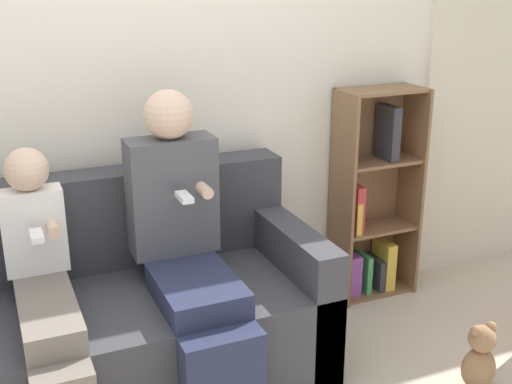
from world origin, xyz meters
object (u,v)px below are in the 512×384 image
object	(u,v)px
couch	(83,327)
bookshelf	(372,203)
adult_seated	(187,244)
child_seated	(46,299)
teddy_bear	(480,358)

from	to	relation	value
couch	bookshelf	size ratio (longest dim) A/B	1.75
adult_seated	bookshelf	distance (m)	1.31
child_seated	adult_seated	bearing A→B (deg)	4.76
teddy_bear	adult_seated	bearing A→B (deg)	153.64
adult_seated	child_seated	world-z (taller)	adult_seated
adult_seated	child_seated	xyz separation A→B (m)	(-0.60, -0.05, -0.11)
teddy_bear	bookshelf	bearing A→B (deg)	86.16
child_seated	bookshelf	size ratio (longest dim) A/B	0.93
couch	child_seated	world-z (taller)	child_seated
couch	child_seated	xyz separation A→B (m)	(-0.15, -0.17, 0.25)
adult_seated	child_seated	distance (m)	0.61
couch	child_seated	bearing A→B (deg)	-130.67
child_seated	teddy_bear	world-z (taller)	child_seated
bookshelf	teddy_bear	bearing A→B (deg)	-93.84
couch	teddy_bear	bearing A→B (deg)	-23.37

